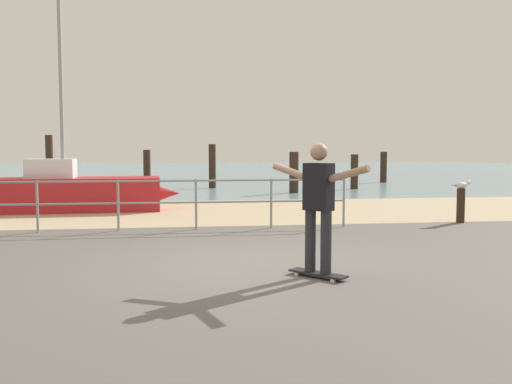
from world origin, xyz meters
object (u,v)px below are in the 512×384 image
Objects in this scene: skateboard at (318,274)px; bollard_short at (461,206)px; sailboat at (82,192)px; seagull at (462,185)px; skateboarder at (318,200)px.

skateboard is 6.55m from bollard_short.
sailboat is 9.48m from skateboard.
bollard_short is at bearing -171.21° from seagull.
seagull is at bearing 46.98° from skateboarder.
sailboat reaches higher than bollard_short.
seagull is at bearing 8.79° from bollard_short.
seagull is (4.47, 4.79, -0.16)m from skateboarder.
skateboarder is (-0.00, 0.00, 0.95)m from skateboard.
skateboarder is 6.56m from seagull.
seagull is at bearing 46.98° from skateboard.
bollard_short is at bearing 47.07° from skateboard.
sailboat reaches higher than seagull.
bollard_short is (4.46, 4.79, -0.63)m from skateboarder.
sailboat is 9.54m from seagull.
skateboard is at bearing -133.02° from seagull.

